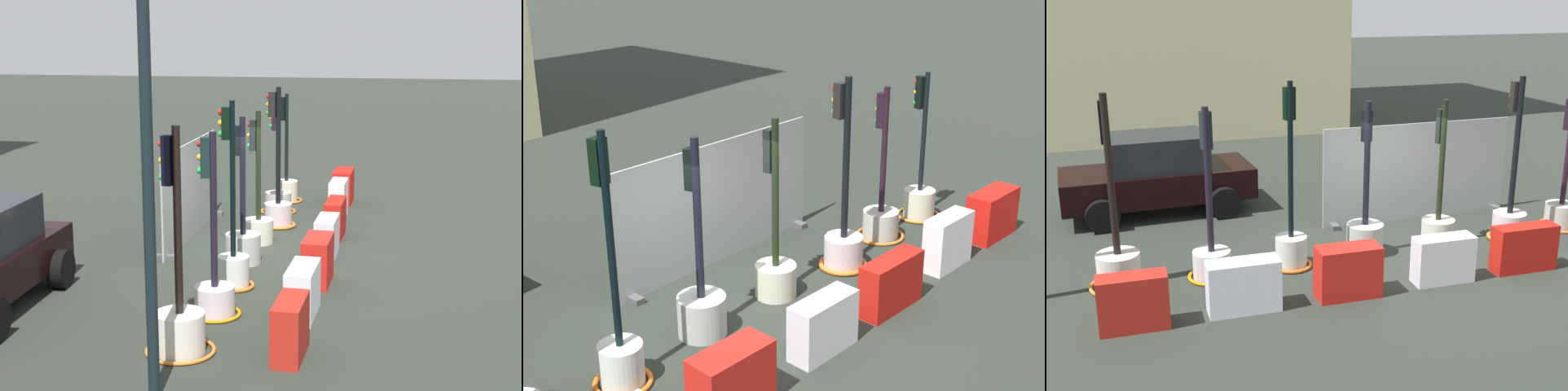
% 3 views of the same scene
% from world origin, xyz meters
% --- Properties ---
extents(ground_plane, '(120.00, 120.00, 0.00)m').
position_xyz_m(ground_plane, '(0.00, 0.00, 0.00)').
color(ground_plane, '#282E27').
extents(traffic_light_0, '(1.01, 1.01, 3.24)m').
position_xyz_m(traffic_light_0, '(-5.17, 0.38, 0.49)').
color(traffic_light_0, silver).
rests_on(traffic_light_0, ground_plane).
extents(traffic_light_1, '(0.85, 0.85, 2.96)m').
position_xyz_m(traffic_light_1, '(-3.63, 0.25, 0.52)').
color(traffic_light_1, silver).
rests_on(traffic_light_1, ground_plane).
extents(traffic_light_2, '(0.76, 0.76, 3.32)m').
position_xyz_m(traffic_light_2, '(-2.20, 0.26, 0.60)').
color(traffic_light_2, silver).
rests_on(traffic_light_2, ground_plane).
extents(traffic_light_3, '(0.69, 0.69, 2.88)m').
position_xyz_m(traffic_light_3, '(-0.72, 0.39, 0.52)').
color(traffic_light_3, '#B0B6AD').
rests_on(traffic_light_3, ground_plane).
extents(traffic_light_4, '(0.64, 0.64, 2.84)m').
position_xyz_m(traffic_light_4, '(0.81, 0.36, 0.53)').
color(traffic_light_4, beige).
rests_on(traffic_light_4, ground_plane).
extents(traffic_light_5, '(0.83, 0.83, 3.23)m').
position_xyz_m(traffic_light_5, '(2.31, 0.18, 0.55)').
color(traffic_light_5, beige).
rests_on(traffic_light_5, ground_plane).
extents(traffic_light_6, '(0.89, 0.89, 2.81)m').
position_xyz_m(traffic_light_6, '(3.75, 0.40, 0.46)').
color(traffic_light_6, '#BAB7A9').
rests_on(traffic_light_6, ground_plane).
extents(construction_barrier_0, '(1.02, 0.43, 0.84)m').
position_xyz_m(construction_barrier_0, '(-5.05, -1.18, 0.42)').
color(construction_barrier_0, '#AF2016').
rests_on(construction_barrier_0, ground_plane).
extents(construction_barrier_1, '(1.13, 0.46, 0.82)m').
position_xyz_m(construction_barrier_1, '(-3.41, -1.14, 0.41)').
color(construction_barrier_1, white).
rests_on(construction_barrier_1, ground_plane).
extents(construction_barrier_2, '(1.05, 0.50, 0.85)m').
position_xyz_m(construction_barrier_2, '(-1.70, -1.19, 0.43)').
color(construction_barrier_2, red).
rests_on(construction_barrier_2, ground_plane).
extents(construction_barrier_3, '(1.05, 0.43, 0.80)m').
position_xyz_m(construction_barrier_3, '(0.03, -1.19, 0.40)').
color(construction_barrier_3, silver).
rests_on(construction_barrier_3, ground_plane).
extents(construction_barrier_4, '(1.16, 0.41, 0.83)m').
position_xyz_m(construction_barrier_4, '(1.63, -1.21, 0.41)').
color(construction_barrier_4, red).
rests_on(construction_barrier_4, ground_plane).
extents(car_black_sedan, '(4.17, 2.23, 1.76)m').
position_xyz_m(car_black_sedan, '(-4.08, 4.13, 0.88)').
color(car_black_sedan, black).
rests_on(car_black_sedan, ground_plane).
extents(site_fence_panel, '(4.33, 0.50, 2.10)m').
position_xyz_m(site_fence_panel, '(1.17, 1.93, 1.01)').
color(site_fence_panel, '#9EA6A3').
rests_on(site_fence_panel, ground_plane).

